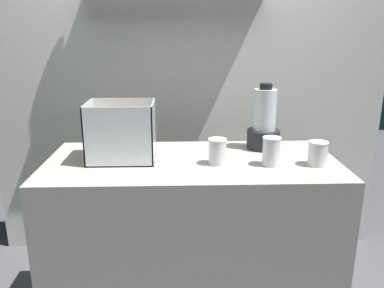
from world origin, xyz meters
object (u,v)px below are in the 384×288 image
juice_cup_pomegranate_left (271,152)px  blender_pitcher (264,124)px  juice_cup_pomegranate_middle (318,155)px  carrot_display_bin (121,142)px  juice_cup_beet_far_left (217,153)px

juice_cup_pomegranate_left → blender_pitcher: bearing=85.6°
blender_pitcher → juice_cup_pomegranate_middle: bearing=-55.1°
carrot_display_bin → juice_cup_pomegranate_middle: bearing=-7.3°
juice_cup_beet_far_left → juice_cup_pomegranate_left: (0.25, -0.02, 0.01)m
blender_pitcher → juice_cup_pomegranate_left: bearing=-94.4°
blender_pitcher → juice_cup_beet_far_left: blender_pitcher is taller
juice_cup_beet_far_left → juice_cup_pomegranate_left: bearing=-5.7°
blender_pitcher → juice_cup_beet_far_left: 0.37m
carrot_display_bin → juice_cup_pomegranate_middle: carrot_display_bin is taller
juice_cup_pomegranate_left → juice_cup_pomegranate_middle: juice_cup_pomegranate_left is taller
juice_cup_beet_far_left → juice_cup_pomegranate_middle: 0.46m
carrot_display_bin → blender_pitcher: 0.74m
juice_cup_pomegranate_left → juice_cup_pomegranate_middle: 0.21m
blender_pitcher → juice_cup_pomegranate_left: 0.28m
blender_pitcher → juice_cup_pomegranate_left: size_ratio=2.55×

